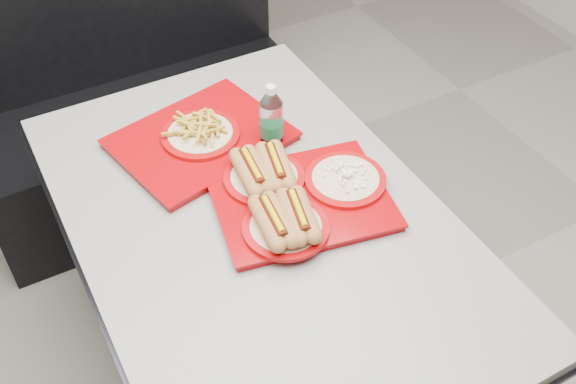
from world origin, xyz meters
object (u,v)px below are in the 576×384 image
diner_table (261,259)px  water_bottle (271,122)px  tray_near (294,196)px  tray_far (201,136)px  booth_bench (137,102)px

diner_table → water_bottle: water_bottle is taller
diner_table → tray_near: bearing=-2.6°
tray_far → water_bottle: water_bottle is taller
diner_table → tray_near: tray_near is taller
booth_bench → water_bottle: 0.98m
diner_table → water_bottle: 0.38m
booth_bench → tray_far: bearing=-91.0°
tray_near → tray_far: bearing=108.1°
tray_near → tray_far: (-0.11, 0.35, -0.01)m
tray_near → water_bottle: size_ratio=2.38×
tray_far → water_bottle: 0.22m
diner_table → water_bottle: size_ratio=6.69×
booth_bench → water_bottle: booth_bench is taller
diner_table → booth_bench: size_ratio=1.05×
booth_bench → tray_far: booth_bench is taller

